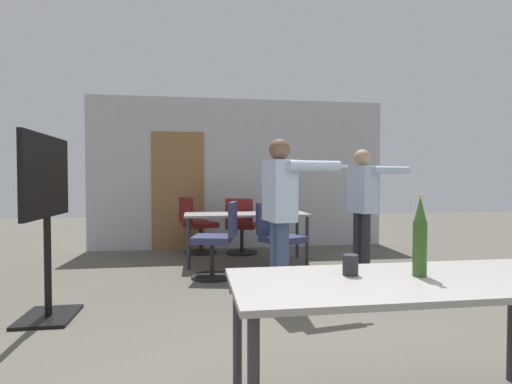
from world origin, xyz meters
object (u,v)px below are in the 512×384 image
person_left_plaid (363,198)px  office_chair_near_pushed (241,228)px  tv_screen (47,206)px  person_near_casual (281,202)px  office_chair_far_right (218,242)px  office_chair_side_rolled (196,227)px  office_chair_far_left (279,241)px  beer_bottle (420,238)px  drink_cup (350,265)px

person_left_plaid → office_chair_near_pushed: bearing=-149.1°
tv_screen → person_near_casual: bearing=-81.8°
office_chair_far_right → office_chair_side_rolled: size_ratio=1.01×
office_chair_far_left → beer_bottle: 3.25m
person_near_casual → office_chair_near_pushed: (-0.14, 2.43, -0.56)m
office_chair_near_pushed → office_chair_far_right: (-0.46, -1.51, 0.02)m
person_near_casual → office_chair_far_left: (0.21, 1.06, -0.56)m
tv_screen → office_chair_far_left: tv_screen is taller
person_left_plaid → office_chair_near_pushed: person_left_plaid is taller
tv_screen → person_left_plaid: size_ratio=0.99×
person_left_plaid → office_chair_side_rolled: 2.77m
beer_bottle → office_chair_near_pushed: bearing=94.9°
office_chair_far_right → drink_cup: 3.06m
drink_cup → office_chair_near_pushed: bearing=90.7°
person_near_casual → person_left_plaid: (1.31, 0.96, -0.00)m
office_chair_near_pushed → drink_cup: office_chair_near_pushed is taller
office_chair_near_pushed → tv_screen: bearing=-110.2°
person_near_casual → office_chair_far_right: bearing=-155.9°
person_near_casual → office_chair_side_rolled: bearing=-170.7°
person_near_casual → beer_bottle: (0.26, -2.15, -0.06)m
office_chair_near_pushed → beer_bottle: beer_bottle is taller
person_left_plaid → beer_bottle: size_ratio=3.93×
tv_screen → office_chair_far_left: bearing=-59.9°
person_left_plaid → beer_bottle: person_left_plaid is taller
person_left_plaid → person_near_casual: bearing=-67.5°
tv_screen → drink_cup: (2.07, -1.77, -0.21)m
office_chair_far_right → person_left_plaid: bearing=-76.4°
tv_screen → drink_cup: size_ratio=15.22×
person_left_plaid → office_chair_side_rolled: size_ratio=1.73×
office_chair_far_right → beer_bottle: (0.85, -3.07, 0.48)m
office_chair_far_left → drink_cup: bearing=57.1°
person_left_plaid → office_chair_side_rolled: person_left_plaid is taller
office_chair_side_rolled → office_chair_far_right: bearing=-15.8°
office_chair_far_left → office_chair_far_right: (-0.80, -0.14, 0.02)m
office_chair_near_pushed → beer_bottle: size_ratio=2.24×
person_near_casual → person_left_plaid: size_ratio=1.01×
office_chair_near_pushed → drink_cup: 4.53m
office_chair_far_left → drink_cup: 3.17m
tv_screen → drink_cup: tv_screen is taller
person_left_plaid → beer_bottle: bearing=-32.3°
person_near_casual → office_chair_far_right: (-0.59, 0.92, -0.54)m
person_left_plaid → drink_cup: 3.35m
tv_screen → person_near_casual: person_near_casual is taller
office_chair_near_pushed → beer_bottle: bearing=-69.0°
office_chair_side_rolled → office_chair_near_pushed: bearing=52.0°
office_chair_near_pushed → drink_cup: (0.05, -4.51, 0.35)m
person_left_plaid → office_chair_far_right: person_left_plaid is taller
tv_screen → office_chair_near_pushed: 3.45m
person_near_casual → office_chair_near_pushed: 2.50m
office_chair_far_left → person_left_plaid: bearing=147.1°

